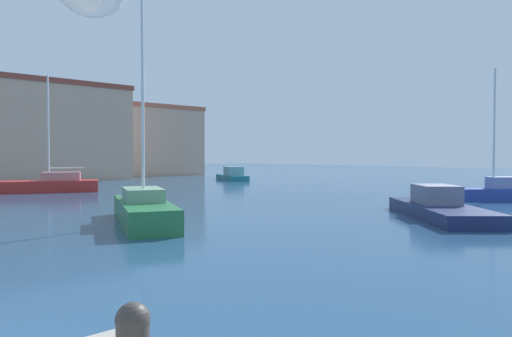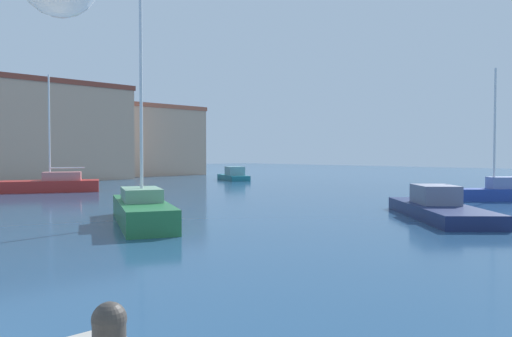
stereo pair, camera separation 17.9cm
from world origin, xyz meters
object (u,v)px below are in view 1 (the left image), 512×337
(sailboat_green_far_right, at_px, (143,209))
(motorboat_teal_near_pier, at_px, (233,175))
(motorboat_navy_outer_mooring, at_px, (439,207))
(sailboat_blue_mid_harbor, at_px, (495,191))
(sailboat_red_distant_north, at_px, (51,184))

(sailboat_green_far_right, distance_m, motorboat_teal_near_pier, 31.28)
(motorboat_navy_outer_mooring, bearing_deg, sailboat_blue_mid_harbor, 7.38)
(motorboat_navy_outer_mooring, height_order, sailboat_red_distant_north, sailboat_red_distant_north)
(sailboat_green_far_right, relative_size, sailboat_red_distant_north, 1.22)
(motorboat_navy_outer_mooring, relative_size, motorboat_teal_near_pier, 1.12)
(sailboat_red_distant_north, bearing_deg, sailboat_green_far_right, -100.35)
(sailboat_green_far_right, bearing_deg, sailboat_blue_mid_harbor, -16.50)
(motorboat_teal_near_pier, distance_m, sailboat_red_distant_north, 19.76)
(sailboat_blue_mid_harbor, xyz_separation_m, sailboat_red_distant_north, (-16.26, 24.20, 0.00))
(sailboat_blue_mid_harbor, relative_size, sailboat_red_distant_north, 0.92)
(motorboat_navy_outer_mooring, xyz_separation_m, motorboat_teal_near_pier, (12.86, 28.36, 0.07))
(motorboat_teal_near_pier, bearing_deg, motorboat_navy_outer_mooring, -114.39)
(sailboat_green_far_right, xyz_separation_m, motorboat_teal_near_pier, (22.91, 21.31, -0.09))
(sailboat_blue_mid_harbor, bearing_deg, sailboat_red_distant_north, 123.89)
(sailboat_blue_mid_harbor, distance_m, sailboat_red_distant_north, 29.16)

